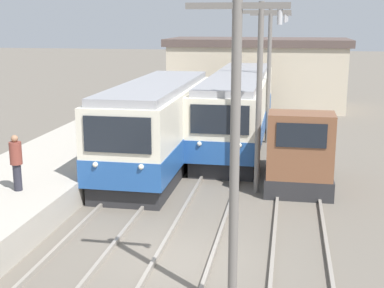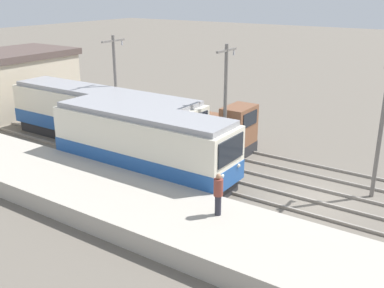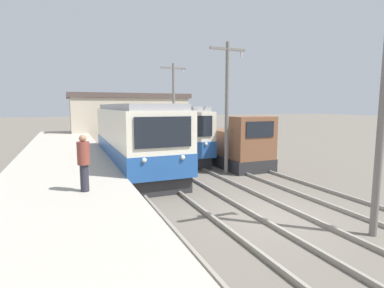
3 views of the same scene
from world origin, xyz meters
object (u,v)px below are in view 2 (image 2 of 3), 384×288
(shunting_locomotive, at_px, (220,132))
(catenary_mast_near, at_px, (382,123))
(person_on_platform, at_px, (218,193))
(commuter_train_left, at_px, (143,147))
(commuter_train_center, at_px, (103,119))
(catenary_mast_mid, at_px, (225,100))
(catenary_mast_far, at_px, (116,83))

(shunting_locomotive, distance_m, catenary_mast_near, 9.90)
(shunting_locomotive, distance_m, person_on_platform, 10.14)
(commuter_train_left, relative_size, commuter_train_center, 0.73)
(catenary_mast_mid, relative_size, person_on_platform, 3.79)
(commuter_train_left, height_order, catenary_mast_far, catenary_mast_far)
(commuter_train_left, xyz_separation_m, catenary_mast_mid, (4.31, -2.43, 1.99))
(catenary_mast_mid, bearing_deg, person_on_platform, -151.67)
(catenary_mast_far, height_order, person_on_platform, catenary_mast_far)
(commuter_train_left, relative_size, catenary_mast_mid, 1.57)
(shunting_locomotive, height_order, catenary_mast_far, catenary_mast_far)
(commuter_train_center, relative_size, person_on_platform, 8.11)
(commuter_train_left, xyz_separation_m, catenary_mast_near, (4.31, -10.71, 1.99))
(commuter_train_center, relative_size, shunting_locomotive, 3.17)
(commuter_train_left, relative_size, catenary_mast_far, 1.57)
(shunting_locomotive, xyz_separation_m, person_on_platform, (-8.74, -5.09, 0.67))
(commuter_train_center, height_order, catenary_mast_far, catenary_mast_far)
(commuter_train_left, distance_m, catenary_mast_near, 11.71)
(commuter_train_left, relative_size, person_on_platform, 5.94)
(catenary_mast_mid, xyz_separation_m, catenary_mast_far, (0.00, 8.28, 0.00))
(shunting_locomotive, bearing_deg, catenary_mast_mid, -141.60)
(shunting_locomotive, height_order, person_on_platform, shunting_locomotive)
(commuter_train_center, xyz_separation_m, catenary_mast_far, (1.51, 0.18, 2.05))
(commuter_train_left, distance_m, catenary_mast_mid, 5.33)
(catenary_mast_far, relative_size, person_on_platform, 3.79)
(catenary_mast_mid, height_order, person_on_platform, catenary_mast_mid)
(person_on_platform, bearing_deg, catenary_mast_far, 59.26)
(commuter_train_center, relative_size, catenary_mast_far, 2.14)
(catenary_mast_far, xyz_separation_m, person_on_platform, (-7.25, -12.19, -1.82))
(commuter_train_left, bearing_deg, shunting_locomotive, -12.13)
(catenary_mast_mid, bearing_deg, commuter_train_left, 150.58)
(commuter_train_left, xyz_separation_m, shunting_locomotive, (5.80, -1.25, -0.49))
(catenary_mast_near, height_order, person_on_platform, catenary_mast_near)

